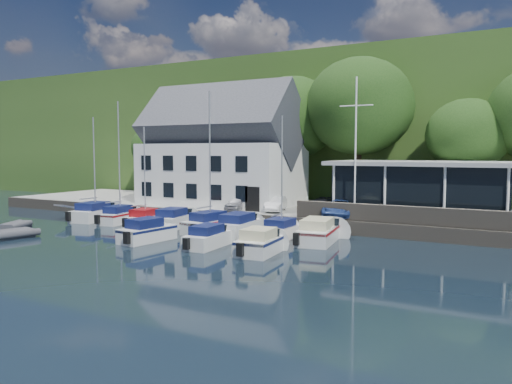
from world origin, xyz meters
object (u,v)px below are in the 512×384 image
boat_r2_2 (147,230)px  car_dgrey (321,206)px  car_blue (340,208)px  boat_r1_5 (239,224)px  boat_r2_3 (209,236)px  boat_r1_0 (94,164)px  boat_r1_1 (119,169)px  car_silver (238,203)px  boat_r1_7 (319,230)px  dinghy_1 (11,233)px  boat_r1_3 (174,218)px  boat_r1_6 (282,177)px  boat_r2_4 (260,241)px  boat_r1_4 (210,167)px  dinghy_0 (16,224)px  harbor_building (221,156)px  boat_r1_2 (145,172)px  club_pavilion (422,189)px  car_white (276,204)px  flagpole (355,148)px

boat_r2_2 → car_dgrey: bearing=63.7°
car_blue → boat_r1_5: 7.66m
boat_r2_3 → boat_r1_0: bearing=157.8°
boat_r1_1 → car_silver: bearing=24.3°
boat_r1_7 → dinghy_1: (-18.79, -8.58, -0.41)m
boat_r1_3 → boat_r1_6: boat_r1_6 is taller
boat_r1_5 → boat_r1_6: size_ratio=0.79×
boat_r1_1 → boat_r2_3: 13.49m
car_dgrey → dinghy_1: bearing=-141.3°
boat_r2_4 → boat_r1_4: bearing=138.7°
car_silver → dinghy_0: size_ratio=1.16×
boat_r1_7 → dinghy_0: 22.97m
car_silver → boat_r1_3: 5.60m
harbor_building → car_blue: size_ratio=3.59×
car_blue → dinghy_1: (-18.37, -13.85, -1.31)m
boat_r1_3 → car_silver: bearing=49.5°
boat_r1_2 → boat_r1_6: 11.55m
boat_r2_2 → club_pavilion: bearing=49.2°
boat_r1_1 → dinghy_1: size_ratio=2.76×
boat_r1_5 → car_blue: bearing=38.6°
boat_r1_0 → boat_r2_3: size_ratio=1.70×
boat_r1_0 → boat_r1_2: bearing=-15.3°
club_pavilion → boat_r1_0: boat_r1_0 is taller
club_pavilion → dinghy_1: 29.27m
harbor_building → dinghy_0: size_ratio=5.21×
club_pavilion → boat_r2_2: size_ratio=2.35×
club_pavilion → boat_r1_5: size_ratio=2.03×
car_blue → dinghy_0: (-21.84, -10.96, -1.36)m
boat_r1_3 → boat_r1_6: (9.30, -0.24, 3.35)m
car_white → boat_r1_2: size_ratio=0.43×
boat_r2_3 → flagpole: bearing=53.5°
boat_r1_3 → boat_r1_4: 5.51m
flagpole → boat_r1_0: flagpole is taller
boat_r1_2 → boat_r1_7: 14.73m
harbor_building → boat_r1_4: (4.91, -9.19, -0.66)m
club_pavilion → dinghy_1: size_ratio=4.12×
car_white → boat_r1_0: size_ratio=0.38×
boat_r1_2 → car_silver: bearing=36.9°
boat_r1_0 → car_dgrey: bearing=9.4°
boat_r1_4 → car_blue: bearing=42.2°
club_pavilion → boat_r1_3: size_ratio=2.17×
boat_r1_0 → car_blue: bearing=4.2°
flagpole → boat_r2_4: 11.43m
club_pavilion → boat_r1_5: 13.91m
boat_r1_4 → dinghy_0: (-13.97, -5.54, -4.37)m
boat_r1_0 → boat_r1_4: bearing=-12.2°
car_white → boat_r1_2: boat_r1_2 is taller
boat_r2_2 → boat_r2_4: size_ratio=1.09×
car_dgrey → boat_r1_3: bearing=-151.9°
boat_r1_5 → dinghy_0: bearing=-163.3°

